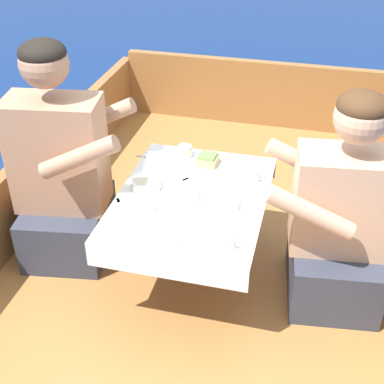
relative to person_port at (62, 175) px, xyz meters
The scene contains 20 objects.
ground_plane 0.93m from the person_port, ahead, with size 60.00×60.00×0.00m, color navy.
boat_deck 0.83m from the person_port, ahead, with size 1.84×3.10×0.30m, color #9E6B38.
gunwale_port 0.37m from the person_port, 165.60° to the left, with size 0.06×3.10×0.39m, color #936033.
bow_coaming 1.71m from the person_port, 69.21° to the left, with size 1.72×0.06×0.44m, color #936033.
cockpit_table 0.61m from the person_port, ahead, with size 0.61×0.80×0.42m.
person_port is the anchor object (origin of this frame).
person_starboard 1.21m from the person_port, ahead, with size 0.56×0.49×0.93m.
plate_sandwich 0.65m from the person_port, 19.74° to the left, with size 0.17×0.17×0.01m.
plate_bread 0.65m from the person_port, 29.74° to the right, with size 0.17×0.17×0.01m.
sandwich 0.65m from the person_port, 19.74° to the left, with size 0.10×0.10×0.05m.
bowl_port_near 0.58m from the person_port, ahead, with size 0.14×0.14×0.04m.
bowl_starboard_near 0.74m from the person_port, ahead, with size 0.15×0.15×0.04m.
bowl_center_far 0.40m from the person_port, ahead, with size 0.12×0.12×0.04m.
coffee_cup_port 0.87m from the person_port, 22.20° to the right, with size 0.09×0.06×0.05m.
coffee_cup_starboard 0.84m from the person_port, ahead, with size 0.09×0.06×0.05m.
coffee_cup_center 0.49m from the person_port, 21.88° to the right, with size 0.10×0.07×0.07m.
tin_can 0.57m from the person_port, 29.55° to the left, with size 0.07×0.07×0.05m.
utensil_fork_starboard 0.40m from the person_port, 28.90° to the right, with size 0.10×0.16×0.00m.
utensil_fork_port 0.52m from the person_port, ahead, with size 0.11×0.15×0.00m.
utensil_knife_starboard 0.42m from the person_port, 32.40° to the left, with size 0.17×0.02×0.00m.
Camera 1 is at (0.45, -1.90, 1.94)m, focal length 50.00 mm.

